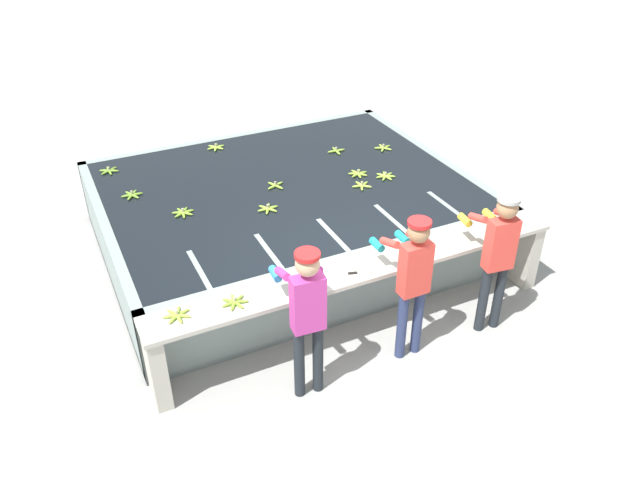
# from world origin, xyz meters

# --- Properties ---
(ground_plane) EXTENTS (80.00, 80.00, 0.00)m
(ground_plane) POSITION_xyz_m (0.00, 0.00, 0.00)
(ground_plane) COLOR #999993
(ground_plane) RESTS_ON ground
(wash_tank) EXTENTS (4.87, 3.89, 0.92)m
(wash_tank) POSITION_xyz_m (-0.00, 2.38, 0.46)
(wash_tank) COLOR gray
(wash_tank) RESTS_ON ground
(work_ledge) EXTENTS (4.87, 0.45, 0.92)m
(work_ledge) POSITION_xyz_m (0.00, 0.23, 0.66)
(work_ledge) COLOR #B7B2A3
(work_ledge) RESTS_ON ground
(worker_0) EXTENTS (0.44, 0.73, 1.72)m
(worker_0) POSITION_xyz_m (-0.93, -0.31, 1.05)
(worker_0) COLOR #1E2328
(worker_0) RESTS_ON ground
(worker_1) EXTENTS (0.40, 0.72, 1.71)m
(worker_1) POSITION_xyz_m (0.29, -0.27, 1.04)
(worker_1) COLOR navy
(worker_1) RESTS_ON ground
(worker_2) EXTENTS (0.46, 0.74, 1.73)m
(worker_2) POSITION_xyz_m (1.37, -0.30, 1.06)
(worker_2) COLOR #1E2328
(worker_2) RESTS_ON ground
(banana_bunch_floating_0) EXTENTS (0.28, 0.28, 0.08)m
(banana_bunch_floating_0) POSITION_xyz_m (1.10, 3.04, 0.94)
(banana_bunch_floating_0) COLOR #8CB738
(banana_bunch_floating_0) RESTS_ON wash_tank
(banana_bunch_floating_1) EXTENTS (0.28, 0.28, 0.08)m
(banana_bunch_floating_1) POSITION_xyz_m (-1.45, 2.22, 0.94)
(banana_bunch_floating_1) COLOR #7FAD33
(banana_bunch_floating_1) RESTS_ON wash_tank
(banana_bunch_floating_2) EXTENTS (0.28, 0.27, 0.08)m
(banana_bunch_floating_2) POSITION_xyz_m (-1.92, 2.96, 0.94)
(banana_bunch_floating_2) COLOR #75A333
(banana_bunch_floating_2) RESTS_ON wash_tank
(banana_bunch_floating_3) EXTENTS (0.28, 0.27, 0.08)m
(banana_bunch_floating_3) POSITION_xyz_m (-0.47, 3.95, 0.94)
(banana_bunch_floating_3) COLOR #9EC642
(banana_bunch_floating_3) RESTS_ON wash_tank
(banana_bunch_floating_4) EXTENTS (0.26, 0.28, 0.08)m
(banana_bunch_floating_4) POSITION_xyz_m (-2.07, 3.83, 0.94)
(banana_bunch_floating_4) COLOR #75A333
(banana_bunch_floating_4) RESTS_ON wash_tank
(banana_bunch_floating_5) EXTENTS (0.28, 0.28, 0.08)m
(banana_bunch_floating_5) POSITION_xyz_m (1.33, 1.99, 0.94)
(banana_bunch_floating_5) COLOR #93BC3D
(banana_bunch_floating_5) RESTS_ON wash_tank
(banana_bunch_floating_6) EXTENTS (0.27, 0.28, 0.08)m
(banana_bunch_floating_6) POSITION_xyz_m (1.03, 2.22, 0.94)
(banana_bunch_floating_6) COLOR #8CB738
(banana_bunch_floating_6) RESTS_ON wash_tank
(banana_bunch_floating_7) EXTENTS (0.28, 0.27, 0.08)m
(banana_bunch_floating_7) POSITION_xyz_m (-0.47, 1.85, 0.94)
(banana_bunch_floating_7) COLOR #8CB738
(banana_bunch_floating_7) RESTS_ON wash_tank
(banana_bunch_floating_8) EXTENTS (0.28, 0.27, 0.08)m
(banana_bunch_floating_8) POSITION_xyz_m (1.79, 2.82, 0.94)
(banana_bunch_floating_8) COLOR #93BC3D
(banana_bunch_floating_8) RESTS_ON wash_tank
(banana_bunch_floating_9) EXTENTS (0.27, 0.27, 0.08)m
(banana_bunch_floating_9) POSITION_xyz_m (-0.14, 2.39, 0.94)
(banana_bunch_floating_9) COLOR #8CB738
(banana_bunch_floating_9) RESTS_ON wash_tank
(banana_bunch_floating_10) EXTENTS (0.27, 0.27, 0.08)m
(banana_bunch_floating_10) POSITION_xyz_m (0.90, 1.89, 0.94)
(banana_bunch_floating_10) COLOR #9EC642
(banana_bunch_floating_10) RESTS_ON wash_tank
(banana_bunch_ledge_0) EXTENTS (0.28, 0.27, 0.08)m
(banana_bunch_ledge_0) POSITION_xyz_m (1.85, 0.20, 0.94)
(banana_bunch_ledge_0) COLOR #93BC3D
(banana_bunch_ledge_0) RESTS_ON work_ledge
(banana_bunch_ledge_1) EXTENTS (0.28, 0.28, 0.08)m
(banana_bunch_ledge_1) POSITION_xyz_m (-2.04, 0.28, 0.94)
(banana_bunch_ledge_1) COLOR #93BC3D
(banana_bunch_ledge_1) RESTS_ON work_ledge
(banana_bunch_ledge_2) EXTENTS (0.28, 0.28, 0.08)m
(banana_bunch_ledge_2) POSITION_xyz_m (-1.47, 0.23, 0.94)
(banana_bunch_ledge_2) COLOR #7FAD33
(banana_bunch_ledge_2) RESTS_ON work_ledge
(knife_0) EXTENTS (0.34, 0.13, 0.02)m
(knife_0) POSITION_xyz_m (-0.10, 0.15, 0.93)
(knife_0) COLOR silver
(knife_0) RESTS_ON work_ledge
(knife_1) EXTENTS (0.35, 0.11, 0.02)m
(knife_1) POSITION_xyz_m (-0.53, 0.31, 0.93)
(knife_1) COLOR silver
(knife_1) RESTS_ON work_ledge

